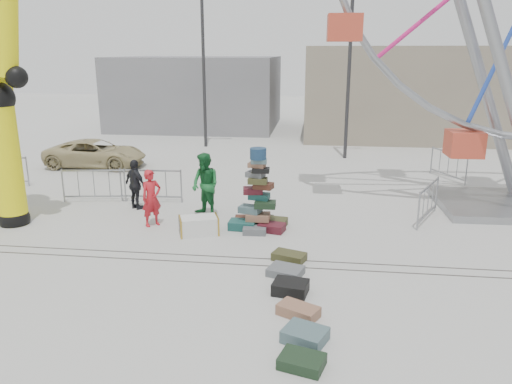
# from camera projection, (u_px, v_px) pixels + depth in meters

# --- Properties ---
(ground) EXTENTS (90.00, 90.00, 0.00)m
(ground) POSITION_uv_depth(u_px,v_px,m) (234.00, 276.00, 10.98)
(ground) COLOR #9E9E99
(ground) RESTS_ON ground
(track_line_near) EXTENTS (40.00, 0.04, 0.01)m
(track_line_near) POSITION_uv_depth(u_px,v_px,m) (239.00, 264.00, 11.55)
(track_line_near) COLOR #47443F
(track_line_near) RESTS_ON ground
(track_line_far) EXTENTS (40.00, 0.04, 0.01)m
(track_line_far) POSITION_uv_depth(u_px,v_px,m) (241.00, 258.00, 11.93)
(track_line_far) COLOR #47443F
(track_line_far) RESTS_ON ground
(building_right) EXTENTS (12.00, 8.00, 5.00)m
(building_right) POSITION_uv_depth(u_px,v_px,m) (412.00, 92.00, 28.55)
(building_right) COLOR gray
(building_right) RESTS_ON ground
(building_left) EXTENTS (10.00, 8.00, 4.40)m
(building_left) POSITION_uv_depth(u_px,v_px,m) (198.00, 92.00, 32.09)
(building_left) COLOR gray
(building_left) RESTS_ON ground
(lamp_post_right) EXTENTS (1.41, 0.25, 8.00)m
(lamp_post_right) POSITION_uv_depth(u_px,v_px,m) (352.00, 57.00, 21.79)
(lamp_post_right) COLOR #2D2D30
(lamp_post_right) RESTS_ON ground
(lamp_post_left) EXTENTS (1.41, 0.25, 8.00)m
(lamp_post_left) POSITION_uv_depth(u_px,v_px,m) (205.00, 57.00, 24.53)
(lamp_post_left) COLOR #2D2D30
(lamp_post_left) RESTS_ON ground
(suitcase_tower) EXTENTS (1.62, 1.41, 2.27)m
(suitcase_tower) POSITION_uv_depth(u_px,v_px,m) (258.00, 206.00, 13.77)
(suitcase_tower) COLOR #1B524E
(suitcase_tower) RESTS_ON ground
(steamer_trunk) EXTENTS (1.17, 0.91, 0.48)m
(steamer_trunk) POSITION_uv_depth(u_px,v_px,m) (199.00, 226.00, 13.41)
(steamer_trunk) COLOR silver
(steamer_trunk) RESTS_ON ground
(row_case_0) EXTENTS (0.87, 0.68, 0.19)m
(row_case_0) POSITION_uv_depth(u_px,v_px,m) (289.00, 256.00, 11.76)
(row_case_0) COLOR #424121
(row_case_0) RESTS_ON ground
(row_case_1) EXTENTS (0.88, 0.78, 0.18)m
(row_case_1) POSITION_uv_depth(u_px,v_px,m) (286.00, 271.00, 11.00)
(row_case_1) COLOR slate
(row_case_1) RESTS_ON ground
(row_case_2) EXTENTS (0.78, 0.67, 0.25)m
(row_case_2) POSITION_uv_depth(u_px,v_px,m) (290.00, 287.00, 10.16)
(row_case_2) COLOR black
(row_case_2) RESTS_ON ground
(row_case_3) EXTENTS (0.87, 0.73, 0.21)m
(row_case_3) POSITION_uv_depth(u_px,v_px,m) (298.00, 311.00, 9.29)
(row_case_3) COLOR #97664D
(row_case_3) RESTS_ON ground
(row_case_4) EXTENTS (0.88, 0.80, 0.23)m
(row_case_4) POSITION_uv_depth(u_px,v_px,m) (305.00, 335.00, 8.48)
(row_case_4) COLOR #4D686E
(row_case_4) RESTS_ON ground
(row_case_5) EXTENTS (0.80, 0.68, 0.19)m
(row_case_5) POSITION_uv_depth(u_px,v_px,m) (302.00, 361.00, 7.80)
(row_case_5) COLOR #1B311D
(row_case_5) RESTS_ON ground
(barricade_dummy_a) EXTENTS (1.99, 0.38, 1.10)m
(barricade_dummy_a) POSITION_uv_depth(u_px,v_px,m) (0.00, 172.00, 18.07)
(barricade_dummy_a) COLOR gray
(barricade_dummy_a) RESTS_ON ground
(barricade_dummy_b) EXTENTS (1.99, 0.39, 1.10)m
(barricade_dummy_b) POSITION_uv_depth(u_px,v_px,m) (94.00, 185.00, 16.21)
(barricade_dummy_b) COLOR gray
(barricade_dummy_b) RESTS_ON ground
(barricade_dummy_c) EXTENTS (2.00, 0.18, 1.10)m
(barricade_dummy_c) POSITION_uv_depth(u_px,v_px,m) (151.00, 186.00, 16.20)
(barricade_dummy_c) COLOR gray
(barricade_dummy_c) RESTS_ON ground
(barricade_wheel_front) EXTENTS (0.95, 1.85, 1.10)m
(barricade_wheel_front) POSITION_uv_depth(u_px,v_px,m) (428.00, 202.00, 14.41)
(barricade_wheel_front) COLOR gray
(barricade_wheel_front) RESTS_ON ground
(barricade_wheel_back) EXTENTS (0.95, 1.85, 1.10)m
(barricade_wheel_back) POSITION_uv_depth(u_px,v_px,m) (448.00, 165.00, 19.06)
(barricade_wheel_back) COLOR gray
(barricade_wheel_back) RESTS_ON ground
(pedestrian_red) EXTENTS (0.69, 0.69, 1.62)m
(pedestrian_red) POSITION_uv_depth(u_px,v_px,m) (152.00, 198.00, 13.92)
(pedestrian_red) COLOR red
(pedestrian_red) RESTS_ON ground
(pedestrian_green) EXTENTS (1.17, 1.13, 1.90)m
(pedestrian_green) POSITION_uv_depth(u_px,v_px,m) (205.00, 185.00, 14.71)
(pedestrian_green) COLOR #175D2A
(pedestrian_green) RESTS_ON ground
(pedestrian_black) EXTENTS (0.98, 0.83, 1.57)m
(pedestrian_black) POSITION_uv_depth(u_px,v_px,m) (136.00, 185.00, 15.41)
(pedestrian_black) COLOR black
(pedestrian_black) RESTS_ON ground
(parked_suv) EXTENTS (4.19, 1.99, 1.15)m
(parked_suv) POSITION_uv_depth(u_px,v_px,m) (96.00, 153.00, 21.11)
(parked_suv) COLOR tan
(parked_suv) RESTS_ON ground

